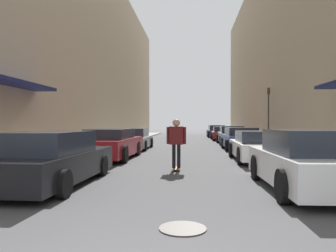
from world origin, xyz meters
The scene contains 17 objects.
ground centered at (0.00, 18.32, 0.00)m, with size 100.74×100.74×0.00m, color #424244.
curb_strip_left centered at (-5.08, 22.90, 0.06)m, with size 1.80×45.79×0.12m.
curb_strip_right centered at (5.08, 22.90, 0.06)m, with size 1.80×45.79×0.12m.
building_row_left centered at (-7.98, 22.89, 6.96)m, with size 4.90×45.79×13.91m.
building_row_right centered at (7.98, 22.89, 7.47)m, with size 4.90×45.79×14.94m.
parked_car_left_0 centered at (-3.03, 5.36, 0.64)m, with size 1.85×4.71×1.34m.
parked_car_left_1 centered at (-3.04, 11.30, 0.64)m, with size 1.92×4.83×1.30m.
parked_car_left_2 centered at (-3.09, 16.62, 0.59)m, with size 2.01×4.42×1.23m.
parked_car_right_0 centered at (3.11, 5.15, 0.67)m, with size 2.08×4.35×1.40m.
parked_car_right_1 centered at (3.06, 11.04, 0.60)m, with size 1.93×4.53×1.23m.
parked_car_right_2 centered at (3.20, 16.60, 0.63)m, with size 1.97×3.95×1.29m.
parked_car_right_3 centered at (3.25, 21.68, 0.65)m, with size 1.89×4.71×1.33m.
parked_car_right_4 centered at (3.14, 27.61, 0.60)m, with size 1.95×4.52×1.21m.
parked_car_right_5 centered at (3.02, 33.49, 0.64)m, with size 1.94×4.55×1.31m.
skateboarder centered at (-0.10, 8.19, 1.04)m, with size 0.64×0.78×1.68m.
manhole_cover centered at (0.29, 2.24, 0.01)m, with size 0.70×0.70×0.02m.
traffic_light centered at (5.65, 20.43, 2.47)m, with size 0.16×0.22×3.85m.
Camera 1 is at (0.43, -2.53, 1.55)m, focal length 35.00 mm.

